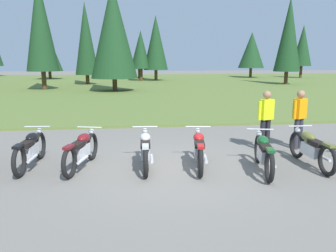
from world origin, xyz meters
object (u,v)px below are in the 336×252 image
motorcycle_silver (145,149)px  motorcycle_olive (311,148)px  motorcycle_maroon (82,150)px  motorcycle_red (199,149)px  rider_checking_bike (266,117)px  rider_near_row_end (299,116)px  motorcycle_british_green (264,153)px  motorcycle_black (30,149)px

motorcycle_silver → motorcycle_olive: bearing=-5.4°
motorcycle_maroon → motorcycle_red: size_ratio=0.99×
motorcycle_red → motorcycle_maroon: bearing=174.6°
rider_checking_bike → motorcycle_silver: bearing=-161.4°
motorcycle_olive → rider_near_row_end: rider_near_row_end is taller
motorcycle_red → motorcycle_british_green: size_ratio=1.01×
motorcycle_maroon → motorcycle_british_green: size_ratio=0.99×
motorcycle_british_green → motorcycle_olive: size_ratio=0.99×
motorcycle_maroon → rider_checking_bike: 5.02m
motorcycle_silver → motorcycle_olive: (3.92, -0.37, 0.00)m
motorcycle_maroon → rider_checking_bike: size_ratio=1.23×
motorcycle_red → motorcycle_british_green: bearing=-19.3°
motorcycle_british_green → motorcycle_maroon: bearing=169.7°
motorcycle_red → rider_checking_bike: bearing=30.9°
motorcycle_silver → motorcycle_red: 1.26m
motorcycle_black → motorcycle_british_green: (5.33, -0.97, 0.00)m
motorcycle_maroon → motorcycle_red: (2.73, -0.26, 0.00)m
rider_checking_bike → rider_near_row_end: bearing=3.0°
motorcycle_black → rider_near_row_end: rider_near_row_end is taller
motorcycle_maroon → motorcycle_british_green: 4.19m
motorcycle_olive → rider_checking_bike: bearing=108.7°
motorcycle_black → motorcycle_maroon: 1.23m
motorcycle_red → rider_near_row_end: size_ratio=1.25×
motorcycle_maroon → rider_checking_bike: (4.89, 1.03, 0.51)m
motorcycle_maroon → rider_near_row_end: rider_near_row_end is taller
motorcycle_red → motorcycle_olive: same height
motorcycle_silver → rider_near_row_end: rider_near_row_end is taller
motorcycle_black → motorcycle_british_green: size_ratio=1.01×
motorcycle_olive → motorcycle_british_green: bearing=-168.7°
motorcycle_silver → motorcycle_british_green: bearing=-13.4°
motorcycle_silver → motorcycle_red: (1.25, -0.14, 0.00)m
motorcycle_silver → rider_checking_bike: size_ratio=1.26×
rider_near_row_end → motorcycle_silver: bearing=-164.8°
motorcycle_black → rider_checking_bike: (6.09, 0.81, 0.51)m
motorcycle_red → rider_near_row_end: bearing=23.0°
motorcycle_silver → motorcycle_red: same height
motorcycle_black → rider_checking_bike: bearing=7.5°
rider_checking_bike → motorcycle_maroon: bearing=-168.1°
motorcycle_olive → rider_checking_bike: size_ratio=1.26×
motorcycle_black → motorcycle_maroon: bearing=-10.4°
motorcycle_olive → rider_near_row_end: (0.49, 1.57, 0.51)m
motorcycle_silver → motorcycle_maroon: bearing=175.4°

